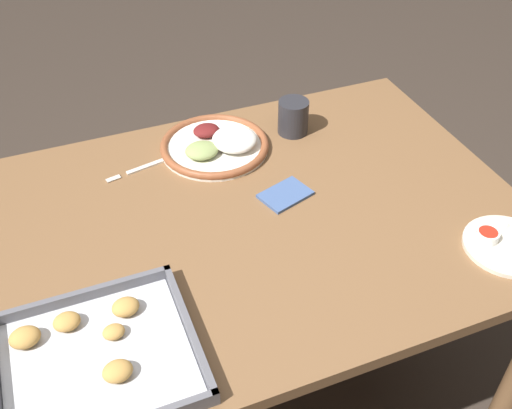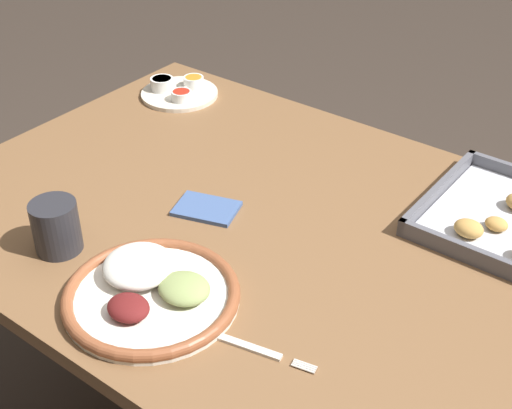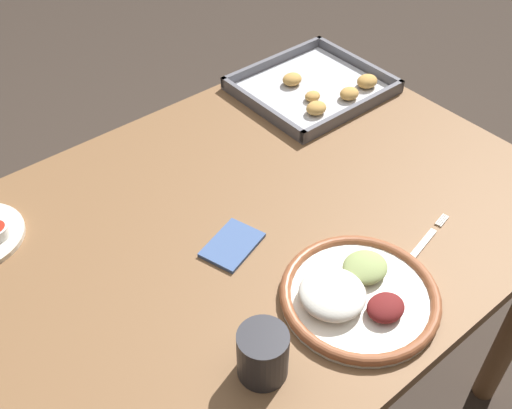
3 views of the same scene
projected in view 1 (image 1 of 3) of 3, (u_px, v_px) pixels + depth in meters
ground_plane at (257, 401)px, 1.84m from camera, size 8.00×8.00×0.00m
dining_table at (257, 250)px, 1.41m from camera, size 1.19×0.86×0.77m
dinner_plate at (217, 145)px, 1.52m from camera, size 0.28×0.28×0.05m
fork at (152, 164)px, 1.47m from camera, size 0.21×0.06×0.00m
saucer_plate at (509, 243)px, 1.25m from camera, size 0.18×0.18×0.04m
baking_tray at (95, 355)px, 1.04m from camera, size 0.34×0.31×0.04m
drinking_cup at (293, 117)px, 1.56m from camera, size 0.08×0.08×0.09m
napkin at (285, 195)px, 1.38m from camera, size 0.13×0.11×0.01m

